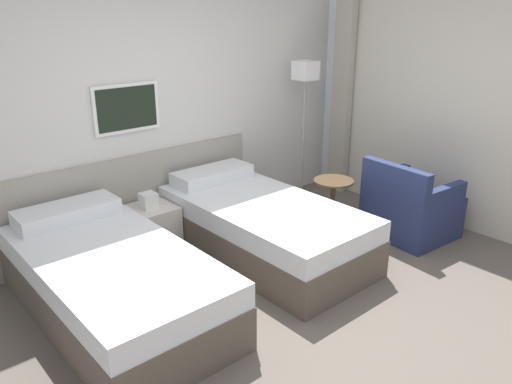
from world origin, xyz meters
TOP-DOWN VIEW (x-y plane):
  - ground_plane at (0.00, 0.00)m, footprint 16.00×16.00m
  - wall_headboard at (-0.02, 2.15)m, footprint 10.00×0.10m
  - wall_window at (2.40, -0.08)m, footprint 0.21×4.62m
  - bed_near_door at (-1.09, 1.08)m, footprint 1.02×2.03m
  - bed_near_window at (0.40, 1.08)m, footprint 1.02×2.03m
  - nightstand at (-0.34, 1.83)m, footprint 0.45×0.42m
  - floor_lamp at (1.67, 1.80)m, footprint 0.24×0.24m
  - side_table at (1.28, 0.99)m, footprint 0.40×0.40m
  - armchair at (1.78, 0.41)m, footprint 0.77×0.81m

SIDE VIEW (x-z plane):
  - ground_plane at x=0.00m, z-range 0.00..0.00m
  - nightstand at x=-0.34m, z-range -0.06..0.51m
  - bed_near_door at x=-1.09m, z-range -0.06..0.59m
  - bed_near_window at x=0.40m, z-range -0.06..0.59m
  - armchair at x=1.78m, z-range -0.12..0.67m
  - side_table at x=1.28m, z-range 0.10..0.66m
  - wall_headboard at x=-0.02m, z-range -0.05..2.65m
  - floor_lamp at x=1.67m, z-range 0.53..2.15m
  - wall_window at x=2.40m, z-range -0.01..2.69m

